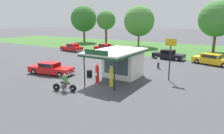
% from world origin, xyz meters
% --- Properties ---
extents(ground_plane, '(300.00, 300.00, 0.00)m').
position_xyz_m(ground_plane, '(0.00, 0.00, 0.00)').
color(ground_plane, '#424247').
extents(grass_verge_strip, '(120.00, 24.00, 0.01)m').
position_xyz_m(grass_verge_strip, '(0.00, 30.00, 0.00)').
color(grass_verge_strip, '#3D6B2D').
rests_on(grass_verge_strip, ground).
extents(service_station_kiosk, '(4.29, 6.93, 3.58)m').
position_xyz_m(service_station_kiosk, '(1.11, 4.37, 1.83)').
color(service_station_kiosk, silver).
rests_on(service_station_kiosk, ground).
extents(gas_pump_nearside, '(0.44, 0.44, 2.06)m').
position_xyz_m(gas_pump_nearside, '(0.29, 0.97, 0.94)').
color(gas_pump_nearside, slate).
rests_on(gas_pump_nearside, ground).
extents(gas_pump_offside, '(0.44, 0.44, 2.03)m').
position_xyz_m(gas_pump_offside, '(1.93, 0.97, 0.93)').
color(gas_pump_offside, slate).
rests_on(gas_pump_offside, ground).
extents(motorcycle_with_rider, '(2.10, 0.95, 1.58)m').
position_xyz_m(motorcycle_with_rider, '(-0.89, -2.25, 0.65)').
color(motorcycle_with_rider, black).
rests_on(motorcycle_with_rider, ground).
extents(featured_classic_sedan, '(5.69, 2.75, 1.38)m').
position_xyz_m(featured_classic_sedan, '(-6.48, 1.13, 0.63)').
color(featured_classic_sedan, red).
rests_on(featured_classic_sedan, ground).
extents(parked_car_back_row_centre, '(5.78, 2.84, 1.48)m').
position_xyz_m(parked_car_back_row_centre, '(-4.12, 15.79, 0.67)').
color(parked_car_back_row_centre, '#7AC6D1').
rests_on(parked_car_back_row_centre, ground).
extents(parked_car_back_row_centre_right, '(5.33, 2.39, 1.45)m').
position_xyz_m(parked_car_back_row_centre_right, '(-11.30, 19.82, 0.66)').
color(parked_car_back_row_centre_right, red).
rests_on(parked_car_back_row_centre_right, ground).
extents(parked_car_back_row_centre_left, '(5.84, 3.32, 1.52)m').
position_xyz_m(parked_car_back_row_centre_left, '(8.86, 16.78, 0.70)').
color(parked_car_back_row_centre_left, gold).
rests_on(parked_car_back_row_centre_left, ground).
extents(parked_car_back_row_left, '(5.25, 2.41, 1.55)m').
position_xyz_m(parked_car_back_row_left, '(-17.10, 15.98, 0.70)').
color(parked_car_back_row_left, red).
rests_on(parked_car_back_row_left, ground).
extents(parked_car_back_row_right, '(5.37, 2.39, 1.50)m').
position_xyz_m(parked_car_back_row_right, '(2.31, 17.77, 0.67)').
color(parked_car_back_row_right, black).
rests_on(parked_car_back_row_right, ground).
extents(bystander_leaning_by_kiosk, '(0.34, 0.34, 1.49)m').
position_xyz_m(bystander_leaning_by_kiosk, '(3.11, 10.68, 0.77)').
color(bystander_leaning_by_kiosk, black).
rests_on(bystander_leaning_by_kiosk, ground).
extents(tree_oak_centre, '(6.85, 6.85, 9.86)m').
position_xyz_m(tree_oak_centre, '(7.85, 29.70, 6.22)').
color(tree_oak_centre, brown).
rests_on(tree_oak_centre, ground).
extents(tree_oak_right, '(7.27, 7.27, 10.28)m').
position_xyz_m(tree_oak_right, '(-26.09, 31.04, 6.52)').
color(tree_oak_right, brown).
rests_on(tree_oak_right, ground).
extents(tree_oak_left, '(4.96, 4.96, 8.76)m').
position_xyz_m(tree_oak_left, '(-18.07, 30.21, 6.23)').
color(tree_oak_left, brown).
rests_on(tree_oak_left, ground).
extents(tree_oak_far_left, '(7.19, 7.19, 9.63)m').
position_xyz_m(tree_oak_far_left, '(-8.70, 30.18, 5.89)').
color(tree_oak_far_left, brown).
rests_on(tree_oak_far_left, ground).
extents(roadside_pole_sign, '(1.10, 0.12, 4.32)m').
position_xyz_m(roadside_pole_sign, '(5.89, 5.98, 2.98)').
color(roadside_pole_sign, black).
rests_on(roadside_pole_sign, ground).
extents(spare_tire_stack, '(0.60, 0.60, 0.72)m').
position_xyz_m(spare_tire_stack, '(-1.98, 2.62, 0.36)').
color(spare_tire_stack, black).
rests_on(spare_tire_stack, ground).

